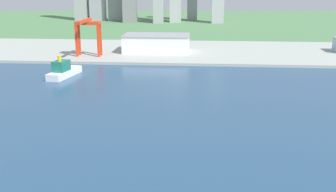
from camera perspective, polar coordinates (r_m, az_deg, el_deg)
name	(u,v)px	position (r m, az deg, el deg)	size (l,w,h in m)	color
ground_plane	(160,106)	(248.47, -1.12, -1.38)	(2400.00, 2400.00, 0.00)	#4B794C
water_bay	(146,144)	(192.17, -2.93, -6.51)	(840.00, 360.00, 0.15)	navy
industrial_pier	(179,51)	(433.10, 1.42, 6.04)	(840.00, 140.00, 2.50)	#9CA29B
ferry_boat	(63,71)	(331.78, -13.88, 3.32)	(17.13, 39.28, 16.96)	white
port_crane_red	(88,29)	(400.81, -10.77, 8.80)	(22.86, 39.93, 34.69)	red
warehouse_main	(157,43)	(421.99, -1.54, 7.12)	(64.54, 39.14, 16.87)	white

